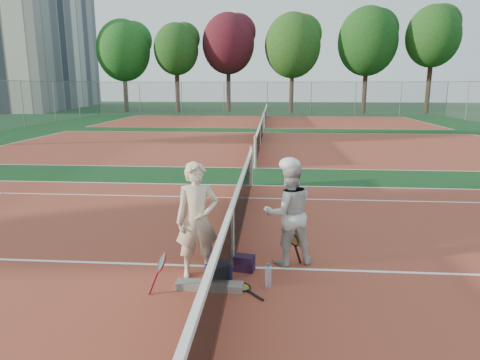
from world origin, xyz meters
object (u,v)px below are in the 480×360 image
object	(u,v)px
net_main	(233,236)
racket_red	(162,273)
apartment_block	(29,43)
player_a	(197,220)
sports_bag_navy	(218,273)
sports_bag_purple	(244,263)
water_bottle	(268,277)
racket_black_held	(293,248)
player_b	(288,213)
racket_spare	(242,287)

from	to	relation	value
net_main	racket_red	xyz separation A→B (m)	(-0.87, -0.88, -0.23)
apartment_block	player_a	distance (m)	52.57
apartment_block	sports_bag_navy	distance (m)	53.01
player_a	sports_bag_purple	xyz separation A→B (m)	(0.67, 0.20, -0.73)
sports_bag_purple	water_bottle	xyz separation A→B (m)	(0.36, -0.50, 0.03)
net_main	racket_black_held	world-z (taller)	net_main
racket_black_held	water_bottle	bearing A→B (deg)	25.88
net_main	sports_bag_purple	xyz separation A→B (m)	(0.19, -0.10, -0.39)
racket_black_held	player_b	bearing A→B (deg)	-95.82
racket_red	water_bottle	size ratio (longest dim) A/B	1.88
player_b	racket_red	size ratio (longest dim) A/B	2.87
racket_red	racket_spare	xyz separation A→B (m)	(1.05, 0.21, -0.27)
net_main	racket_black_held	xyz separation A→B (m)	(0.92, 0.13, -0.22)
net_main	apartment_block	distance (m)	52.62
racket_spare	sports_bag_navy	bearing A→B (deg)	21.96
racket_red	racket_black_held	xyz separation A→B (m)	(1.78, 1.01, 0.00)
sports_bag_navy	water_bottle	distance (m)	0.72
player_a	water_bottle	distance (m)	1.28
apartment_block	player_b	distance (m)	52.83
player_a	sports_bag_purple	world-z (taller)	player_a
player_a	sports_bag_purple	size ratio (longest dim) A/B	5.82
racket_spare	sports_bag_navy	size ratio (longest dim) A/B	1.83
apartment_block	player_b	xyz separation A→B (m)	(28.84, -43.75, -6.69)
apartment_block	net_main	bearing A→B (deg)	-57.53
racket_red	sports_bag_purple	size ratio (longest dim) A/B	1.94
player_a	racket_red	bearing A→B (deg)	-138.97
apartment_block	water_bottle	world-z (taller)	apartment_block
net_main	racket_red	size ratio (longest dim) A/B	19.49
player_a	racket_spare	bearing A→B (deg)	-44.70
net_main	water_bottle	size ratio (longest dim) A/B	36.60
player_a	racket_black_held	size ratio (longest dim) A/B	2.96
racket_black_held	water_bottle	distance (m)	0.83
racket_red	racket_spare	distance (m)	1.11
racket_red	net_main	bearing A→B (deg)	21.79
player_a	racket_red	distance (m)	0.90
player_a	racket_black_held	xyz separation A→B (m)	(1.40, 0.43, -0.56)
sports_bag_navy	water_bottle	world-z (taller)	water_bottle
racket_black_held	water_bottle	world-z (taller)	racket_black_held
player_a	racket_red	xyz separation A→B (m)	(-0.38, -0.58, -0.56)
net_main	racket_spare	bearing A→B (deg)	-74.43
player_a	racket_red	size ratio (longest dim) A/B	3.00
racket_red	sports_bag_navy	distance (m)	0.82
sports_bag_purple	net_main	bearing A→B (deg)	151.77
racket_black_held	racket_spare	distance (m)	1.12
net_main	apartment_block	size ratio (longest dim) A/B	0.50
player_a	player_b	distance (m)	1.43
sports_bag_purple	water_bottle	distance (m)	0.62
player_a	racket_spare	size ratio (longest dim) A/B	2.82
player_b	racket_spare	size ratio (longest dim) A/B	2.70
apartment_block	sports_bag_purple	world-z (taller)	apartment_block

